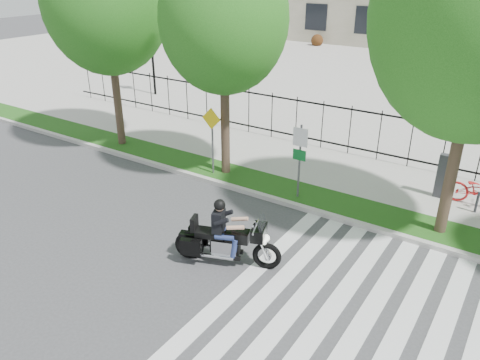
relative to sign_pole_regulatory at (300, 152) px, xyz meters
The scene contains 13 objects.
ground 5.06m from the sign_pole_regulatory, 105.65° to the right, with size 120.00×120.00×0.00m, color #3C3C3F.
curb 2.16m from the sign_pole_regulatory, 159.53° to the right, with size 60.00×0.20×0.15m, color #B1ADA6.
grass_verge 2.13m from the sign_pole_regulatory, 163.86° to the left, with size 60.00×1.50×0.15m, color #164A12.
sidewalk 3.56m from the sign_pole_regulatory, 114.07° to the left, with size 60.00×3.50×0.15m, color #A3A098.
plaza 20.53m from the sign_pole_regulatory, 93.59° to the left, with size 80.00×34.00×0.10m, color #A3A098.
crosswalk_stripes 6.04m from the sign_pole_regulatory, 52.27° to the right, with size 5.70×8.00×0.01m, color silver, non-canonical shape.
iron_fence 4.83m from the sign_pole_regulatory, 105.51° to the left, with size 30.00×0.06×2.00m, color black, non-canonical shape.
lamp_post_left 15.29m from the sign_pole_regulatory, 150.81° to the left, with size 1.06×0.70×4.25m.
street_tree_0 9.60m from the sign_pole_regulatory, behind, with size 4.86×4.86×8.53m.
street_tree_1 4.96m from the sign_pole_regulatory, behind, with size 4.27×4.27×7.86m.
sign_pole_regulatory is the anchor object (origin of this frame).
sign_pole_warning 3.49m from the sign_pole_regulatory, behind, with size 0.78×0.09×2.49m.
motorcycle_rider 4.33m from the sign_pole_regulatory, 88.94° to the right, with size 2.77×1.42×2.23m.
Camera 1 is at (7.38, -8.04, 7.24)m, focal length 35.00 mm.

